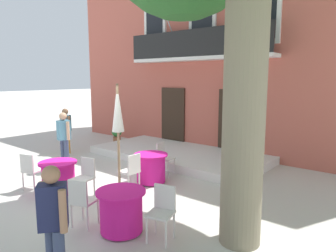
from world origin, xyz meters
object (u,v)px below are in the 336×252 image
at_px(cafe_table_front, 59,177).
at_px(pedestrian_mid_plaza, 54,222).
at_px(cafe_chair_near_tree_0, 164,156).
at_px(cafe_umbrella, 118,122).
at_px(cafe_chair_front_0, 85,175).
at_px(pedestrian_by_tree, 64,138).
at_px(cafe_chair_front_1, 31,169).
at_px(ground_planter_left, 117,135).
at_px(pedestrian_near_entrance, 66,128).
at_px(cafe_table_near_tree, 151,168).
at_px(cafe_table_middle, 121,211).
at_px(cafe_chair_near_tree_1, 131,170).
at_px(cafe_chair_middle_0, 162,209).
at_px(cafe_chair_middle_1, 82,199).

distance_m(cafe_table_front, pedestrian_mid_plaza, 3.63).
height_order(cafe_chair_near_tree_0, cafe_umbrella, cafe_umbrella).
relative_size(cafe_chair_front_0, pedestrian_by_tree, 0.53).
relative_size(cafe_chair_front_1, ground_planter_left, 1.29).
distance_m(ground_planter_left, pedestrian_near_entrance, 2.20).
bearing_deg(cafe_table_near_tree, pedestrian_by_tree, -164.11).
height_order(pedestrian_near_entrance, pedestrian_by_tree, pedestrian_by_tree).
xyz_separation_m(cafe_table_middle, ground_planter_left, (-5.61, 4.86, 0.01)).
bearing_deg(cafe_chair_near_tree_0, cafe_table_front, -110.14).
xyz_separation_m(cafe_table_middle, cafe_chair_front_1, (-3.21, 0.04, 0.14)).
bearing_deg(cafe_chair_near_tree_1, cafe_chair_front_0, -117.31).
xyz_separation_m(cafe_table_front, pedestrian_near_entrance, (-3.37, 2.39, 0.52)).
height_order(cafe_table_near_tree, cafe_chair_front_1, cafe_chair_front_1).
bearing_deg(cafe_chair_near_tree_0, pedestrian_by_tree, -149.18).
distance_m(cafe_chair_front_0, cafe_chair_front_1, 1.51).
height_order(cafe_chair_near_tree_1, pedestrian_by_tree, pedestrian_by_tree).
xyz_separation_m(cafe_table_middle, cafe_umbrella, (-1.51, 1.32, 1.27)).
relative_size(cafe_chair_middle_0, pedestrian_by_tree, 0.53).
bearing_deg(pedestrian_mid_plaza, pedestrian_by_tree, 146.27).
xyz_separation_m(cafe_chair_near_tree_0, ground_planter_left, (-4.06, 1.86, -0.13)).
xyz_separation_m(cafe_chair_middle_0, ground_planter_left, (-6.31, 4.58, -0.13)).
relative_size(cafe_chair_middle_1, cafe_table_front, 1.05).
height_order(cafe_chair_near_tree_0, cafe_table_front, cafe_chair_near_tree_0).
height_order(cafe_table_middle, pedestrian_by_tree, pedestrian_by_tree).
xyz_separation_m(cafe_chair_near_tree_1, cafe_chair_front_0, (-0.49, -0.95, 0.00)).
bearing_deg(cafe_chair_middle_1, cafe_chair_middle_0, 23.55).
xyz_separation_m(cafe_chair_front_0, pedestrian_near_entrance, (-4.09, 2.17, 0.38)).
height_order(cafe_chair_near_tree_1, ground_planter_left, cafe_chair_near_tree_1).
bearing_deg(pedestrian_near_entrance, pedestrian_by_tree, -33.98).
bearing_deg(cafe_table_front, ground_planter_left, 124.31).
distance_m(cafe_chair_near_tree_1, pedestrian_mid_plaza, 3.60).
relative_size(cafe_chair_middle_1, pedestrian_near_entrance, 0.57).
relative_size(cafe_table_near_tree, ground_planter_left, 1.22).
height_order(cafe_chair_near_tree_0, cafe_chair_middle_1, same).
xyz_separation_m(cafe_chair_front_0, ground_planter_left, (-3.80, 4.29, -0.13)).
bearing_deg(cafe_chair_front_1, cafe_table_front, 23.72).
height_order(cafe_chair_near_tree_1, cafe_chair_front_0, same).
height_order(cafe_chair_near_tree_0, pedestrian_by_tree, pedestrian_by_tree).
bearing_deg(pedestrian_mid_plaza, cafe_chair_middle_1, 134.12).
relative_size(pedestrian_near_entrance, pedestrian_mid_plaza, 0.98).
xyz_separation_m(cafe_chair_near_tree_1, pedestrian_mid_plaza, (1.84, -3.08, 0.40)).
xyz_separation_m(cafe_chair_near_tree_1, ground_planter_left, (-4.29, 3.35, -0.13)).
xyz_separation_m(cafe_table_near_tree, cafe_table_middle, (1.37, -2.27, 0.00)).
bearing_deg(cafe_umbrella, cafe_table_front, -136.03).
bearing_deg(cafe_table_middle, ground_planter_left, 139.09).
height_order(cafe_chair_near_tree_1, pedestrian_near_entrance, pedestrian_near_entrance).
distance_m(cafe_chair_near_tree_1, cafe_table_front, 1.69).
bearing_deg(cafe_chair_near_tree_1, cafe_chair_front_1, -142.16).
distance_m(cafe_chair_near_tree_1, cafe_table_middle, 2.01).
height_order(cafe_table_near_tree, cafe_chair_near_tree_1, cafe_chair_near_tree_1).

